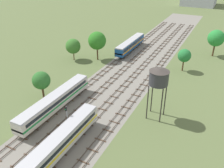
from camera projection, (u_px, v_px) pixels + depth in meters
ground_plane at (130, 71)px, 71.06m from camera, size 480.00×480.00×0.00m
ballast_bed at (130, 71)px, 71.06m from camera, size 17.37×176.00×0.01m
track_far_left at (112, 66)px, 74.41m from camera, size 2.40×126.00×0.29m
track_left at (125, 68)px, 72.66m from camera, size 2.40×126.00×0.29m
track_centre_left at (138, 71)px, 70.91m from camera, size 2.40×126.00×0.29m
track_centre at (153, 74)px, 69.16m from camera, size 2.40×126.00×0.29m
passenger_coach_centre_left_nearest at (57, 145)px, 39.53m from camera, size 2.96×22.00×3.80m
passenger_coach_far_left_near at (55, 101)px, 51.60m from camera, size 2.96×22.00×3.80m
diesel_railcar_far_left_mid at (130, 44)px, 85.12m from camera, size 2.96×20.50×3.80m
water_tower at (159, 77)px, 46.56m from camera, size 4.03×4.03×11.17m
signal_post_nearest at (67, 116)px, 44.72m from camera, size 0.28×0.47×5.88m
lineside_tree_0 at (184, 56)px, 69.11m from camera, size 3.84×3.84×6.76m
lineside_tree_1 at (41, 81)px, 55.06m from camera, size 4.22×4.22×7.03m
lineside_tree_2 at (73, 46)px, 76.79m from camera, size 4.83×4.83×7.11m
lineside_tree_3 at (216, 38)px, 79.06m from camera, size 5.48×5.48×9.05m
lineside_tree_4 at (97, 41)px, 76.14m from camera, size 5.78×5.78×9.36m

